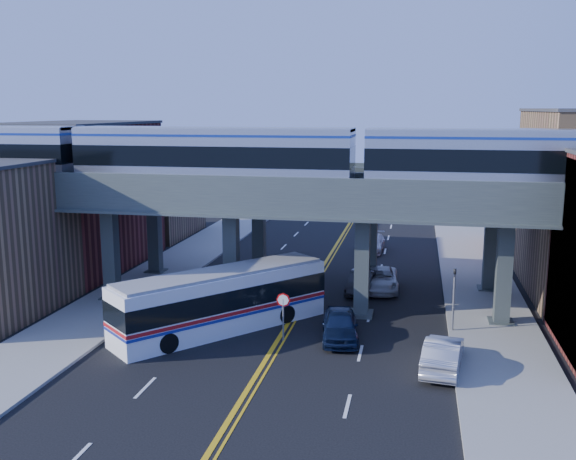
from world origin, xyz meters
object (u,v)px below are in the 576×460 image
at_px(transit_train, 214,155).
at_px(transit_bus, 222,301).
at_px(stop_sign, 283,309).
at_px(car_parked_curb, 443,354).
at_px(traffic_signal, 454,293).
at_px(car_lane_b, 361,282).
at_px(car_lane_a, 340,325).
at_px(car_lane_c, 380,279).
at_px(car_lane_d, 372,243).

distance_m(transit_train, transit_bus, 8.88).
distance_m(stop_sign, car_parked_curb, 8.58).
xyz_separation_m(traffic_signal, car_lane_b, (-5.62, 6.95, -1.58)).
height_order(traffic_signal, car_parked_curb, traffic_signal).
xyz_separation_m(transit_train, car_parked_curb, (13.49, -7.32, -8.65)).
bearing_deg(car_lane_a, traffic_signal, 12.51).
xyz_separation_m(stop_sign, car_parked_curb, (8.20, -2.32, -0.98)).
relative_size(car_lane_a, car_lane_b, 1.08).
height_order(stop_sign, car_parked_curb, stop_sign).
bearing_deg(car_parked_curb, car_lane_a, -23.05).
xyz_separation_m(car_lane_b, car_lane_c, (1.18, 0.93, 0.01)).
relative_size(transit_bus, car_lane_c, 2.17).
height_order(stop_sign, transit_bus, transit_bus).
distance_m(car_lane_b, car_parked_curb, 13.22).
relative_size(transit_train, traffic_signal, 12.56).
bearing_deg(car_lane_c, transit_train, -152.55).
distance_m(traffic_signal, transit_bus, 12.76).
xyz_separation_m(car_lane_d, car_parked_curb, (5.15, -25.14, 0.06)).
xyz_separation_m(transit_train, car_lane_a, (8.23, -4.22, -8.64)).
bearing_deg(car_lane_c, car_lane_b, -145.48).
distance_m(traffic_signal, car_lane_a, 6.53).
xyz_separation_m(transit_bus, car_parked_curb, (11.89, -3.31, -0.89)).
bearing_deg(car_parked_curb, car_lane_d, -71.00).
height_order(transit_train, car_parked_curb, transit_train).
bearing_deg(car_parked_curb, traffic_signal, -90.09).
bearing_deg(car_lane_a, car_lane_b, 79.95).
relative_size(transit_train, car_lane_c, 9.79).
xyz_separation_m(stop_sign, traffic_signal, (8.90, 3.00, 0.54)).
xyz_separation_m(traffic_signal, car_lane_c, (-4.44, 7.88, -1.57)).
bearing_deg(car_lane_c, traffic_signal, -64.21).
bearing_deg(car_lane_b, car_parked_curb, -62.97).
xyz_separation_m(car_lane_b, car_parked_curb, (4.92, -12.26, 0.07)).
relative_size(transit_train, car_lane_b, 11.82).
relative_size(transit_bus, car_lane_d, 2.28).
relative_size(car_lane_a, car_lane_c, 0.90).
bearing_deg(traffic_signal, transit_bus, -170.94).
height_order(traffic_signal, car_lane_c, traffic_signal).
bearing_deg(car_lane_b, car_lane_a, -86.94).
xyz_separation_m(car_lane_b, car_lane_d, (-0.23, 12.88, 0.01)).
distance_m(stop_sign, car_lane_b, 10.53).
relative_size(stop_sign, transit_bus, 0.23).
relative_size(car_lane_b, car_lane_c, 0.83).
bearing_deg(car_lane_c, car_parked_curb, -77.80).
height_order(car_lane_b, car_lane_c, car_lane_c).
bearing_deg(car_parked_curb, transit_bus, -8.14).
bearing_deg(transit_bus, car_lane_d, 23.53).
xyz_separation_m(traffic_signal, car_lane_a, (-5.96, -2.22, -1.50)).
relative_size(traffic_signal, car_lane_b, 0.94).
bearing_deg(car_lane_c, car_lane_d, 93.10).
distance_m(car_lane_c, car_lane_d, 12.04).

